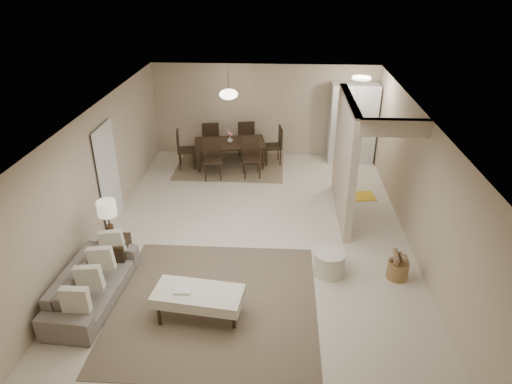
# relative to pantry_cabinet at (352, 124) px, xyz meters

# --- Properties ---
(floor) EXTENTS (9.00, 9.00, 0.00)m
(floor) POSITION_rel_pantry_cabinet_xyz_m (-2.35, -4.15, -1.05)
(floor) COLOR beige
(floor) RESTS_ON ground
(ceiling) EXTENTS (9.00, 9.00, 0.00)m
(ceiling) POSITION_rel_pantry_cabinet_xyz_m (-2.35, -4.15, 1.45)
(ceiling) COLOR white
(ceiling) RESTS_ON back_wall
(back_wall) EXTENTS (6.00, 0.00, 6.00)m
(back_wall) POSITION_rel_pantry_cabinet_xyz_m (-2.35, 0.35, 0.20)
(back_wall) COLOR #C4B094
(back_wall) RESTS_ON floor
(left_wall) EXTENTS (0.00, 9.00, 9.00)m
(left_wall) POSITION_rel_pantry_cabinet_xyz_m (-5.35, -4.15, 0.20)
(left_wall) COLOR #C4B094
(left_wall) RESTS_ON floor
(right_wall) EXTENTS (0.00, 9.00, 9.00)m
(right_wall) POSITION_rel_pantry_cabinet_xyz_m (0.65, -4.15, 0.20)
(right_wall) COLOR #C4B094
(right_wall) RESTS_ON floor
(partition) EXTENTS (0.15, 2.50, 2.50)m
(partition) POSITION_rel_pantry_cabinet_xyz_m (-0.55, -2.90, 0.20)
(partition) COLOR #C4B094
(partition) RESTS_ON floor
(doorway) EXTENTS (0.04, 0.90, 2.04)m
(doorway) POSITION_rel_pantry_cabinet_xyz_m (-5.32, -3.55, -0.03)
(doorway) COLOR black
(doorway) RESTS_ON floor
(pantry_cabinet) EXTENTS (1.20, 0.55, 2.10)m
(pantry_cabinet) POSITION_rel_pantry_cabinet_xyz_m (0.00, 0.00, 0.00)
(pantry_cabinet) COLOR silver
(pantry_cabinet) RESTS_ON floor
(flush_light) EXTENTS (0.44, 0.44, 0.05)m
(flush_light) POSITION_rel_pantry_cabinet_xyz_m (-0.05, -0.95, 1.41)
(flush_light) COLOR white
(flush_light) RESTS_ON ceiling
(living_rug) EXTENTS (3.20, 3.20, 0.01)m
(living_rug) POSITION_rel_pantry_cabinet_xyz_m (-2.85, -6.04, -1.04)
(living_rug) COLOR brown
(living_rug) RESTS_ON floor
(sofa) EXTENTS (2.10, 0.92, 0.60)m
(sofa) POSITION_rel_pantry_cabinet_xyz_m (-4.80, -6.04, -0.75)
(sofa) COLOR slate
(sofa) RESTS_ON floor
(ottoman_bench) EXTENTS (1.40, 0.77, 0.48)m
(ottoman_bench) POSITION_rel_pantry_cabinet_xyz_m (-3.05, -6.34, -0.67)
(ottoman_bench) COLOR silver
(ottoman_bench) RESTS_ON living_rug
(side_table) EXTENTS (0.52, 0.52, 0.56)m
(side_table) POSITION_rel_pantry_cabinet_xyz_m (-4.75, -5.16, -0.77)
(side_table) COLOR black
(side_table) RESTS_ON floor
(table_lamp) EXTENTS (0.32, 0.32, 0.76)m
(table_lamp) POSITION_rel_pantry_cabinet_xyz_m (-4.75, -5.16, 0.07)
(table_lamp) COLOR #492F1F
(table_lamp) RESTS_ON side_table
(round_pouf) EXTENTS (0.55, 0.55, 0.43)m
(round_pouf) POSITION_rel_pantry_cabinet_xyz_m (-0.98, -5.14, -0.83)
(round_pouf) COLOR silver
(round_pouf) RESTS_ON floor
(wicker_basket) EXTENTS (0.48, 0.48, 0.31)m
(wicker_basket) POSITION_rel_pantry_cabinet_xyz_m (0.18, -5.18, -0.90)
(wicker_basket) COLOR brown
(wicker_basket) RESTS_ON floor
(dining_rug) EXTENTS (2.80, 2.10, 0.01)m
(dining_rug) POSITION_rel_pantry_cabinet_xyz_m (-3.20, -0.53, -1.04)
(dining_rug) COLOR #766349
(dining_rug) RESTS_ON floor
(dining_table) EXTENTS (1.98, 1.32, 0.64)m
(dining_table) POSITION_rel_pantry_cabinet_xyz_m (-3.20, -0.53, -0.73)
(dining_table) COLOR black
(dining_table) RESTS_ON dining_rug
(dining_chairs) EXTENTS (2.75, 2.18, 1.01)m
(dining_chairs) POSITION_rel_pantry_cabinet_xyz_m (-3.20, -0.53, -0.54)
(dining_chairs) COLOR black
(dining_chairs) RESTS_ON dining_rug
(vase) EXTENTS (0.20, 0.20, 0.16)m
(vase) POSITION_rel_pantry_cabinet_xyz_m (-3.20, -0.53, -0.33)
(vase) COLOR silver
(vase) RESTS_ON dining_table
(yellow_mat) EXTENTS (0.86, 0.60, 0.01)m
(yellow_mat) POSITION_rel_pantry_cabinet_xyz_m (-0.07, -2.17, -1.04)
(yellow_mat) COLOR yellow
(yellow_mat) RESTS_ON floor
(pendant_light) EXTENTS (0.46, 0.46, 0.71)m
(pendant_light) POSITION_rel_pantry_cabinet_xyz_m (-3.20, -0.53, 0.87)
(pendant_light) COLOR #492F1F
(pendant_light) RESTS_ON ceiling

